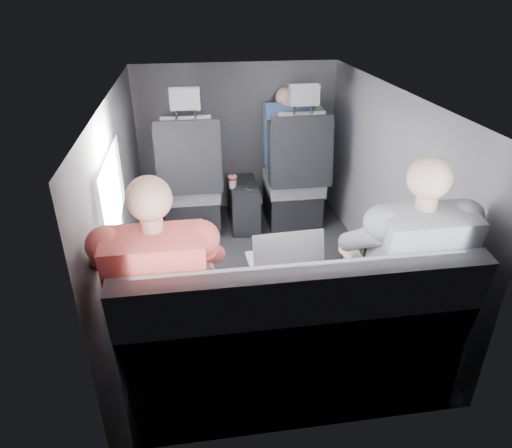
{
  "coord_description": "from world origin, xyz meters",
  "views": [
    {
      "loc": [
        -0.44,
        -2.76,
        1.92
      ],
      "look_at": [
        -0.03,
        -0.05,
        0.49
      ],
      "focal_mm": 32.0,
      "sensor_mm": 36.0,
      "label": 1
    }
  ],
  "objects": [
    {
      "name": "panel_front",
      "position": [
        0.0,
        1.3,
        0.68
      ],
      "size": [
        1.8,
        0.02,
        1.35
      ],
      "primitive_type": "cube",
      "color": "#56565B",
      "rests_on": "floor"
    },
    {
      "name": "front_seat_right",
      "position": [
        0.45,
        0.84,
        0.4
      ],
      "size": [
        0.52,
        0.58,
        1.26
      ],
      "color": "black",
      "rests_on": "floor"
    },
    {
      "name": "laptop_silver",
      "position": [
        0.02,
        -0.76,
        0.64
      ],
      "size": [
        0.38,
        0.34,
        0.26
      ],
      "color": "#ACACB0",
      "rests_on": "rear_bench"
    },
    {
      "name": "side_window",
      "position": [
        -0.88,
        -0.3,
        0.9
      ],
      "size": [
        0.02,
        0.75,
        0.42
      ],
      "primitive_type": "cube",
      "color": "white",
      "rests_on": "panel_left"
    },
    {
      "name": "passenger_rear_right",
      "position": [
        0.57,
        -0.97,
        0.65
      ],
      "size": [
        0.54,
        0.65,
        1.28
      ],
      "color": "#2F496A",
      "rests_on": "rear_bench"
    },
    {
      "name": "panel_right",
      "position": [
        0.9,
        0.0,
        0.68
      ],
      "size": [
        0.02,
        2.6,
        1.35
      ],
      "primitive_type": "cube",
      "color": "#56565B",
      "rests_on": "floor"
    },
    {
      "name": "laptop_black",
      "position": [
        0.58,
        -0.8,
        0.63
      ],
      "size": [
        0.39,
        0.36,
        0.25
      ],
      "color": "black",
      "rests_on": "passenger_rear_right"
    },
    {
      "name": "soda_cup",
      "position": [
        -0.1,
        0.81,
        0.46
      ],
      "size": [
        0.08,
        0.08,
        0.23
      ],
      "color": "white",
      "rests_on": "center_console"
    },
    {
      "name": "panel_back",
      "position": [
        0.0,
        -1.3,
        0.68
      ],
      "size": [
        1.8,
        0.02,
        1.35
      ],
      "primitive_type": "cube",
      "color": "#56565B",
      "rests_on": "floor"
    },
    {
      "name": "floor",
      "position": [
        0.0,
        0.0,
        0.0
      ],
      "size": [
        2.6,
        2.6,
        0.0
      ],
      "primitive_type": "plane",
      "color": "black",
      "rests_on": "ground"
    },
    {
      "name": "passenger_front_right",
      "position": [
        0.41,
        1.1,
        0.74
      ],
      "size": [
        0.38,
        0.38,
        0.74
      ],
      "color": "#2F496A",
      "rests_on": "front_seat_right"
    },
    {
      "name": "center_console",
      "position": [
        0.0,
        0.88,
        0.2
      ],
      "size": [
        0.24,
        0.48,
        0.41
      ],
      "color": "black",
      "rests_on": "floor"
    },
    {
      "name": "panel_left",
      "position": [
        -0.9,
        0.0,
        0.68
      ],
      "size": [
        0.02,
        2.6,
        1.35
      ],
      "primitive_type": "cube",
      "color": "#56565B",
      "rests_on": "floor"
    },
    {
      "name": "ceiling",
      "position": [
        0.0,
        0.0,
        1.35
      ],
      "size": [
        2.6,
        2.6,
        0.0
      ],
      "primitive_type": "plane",
      "rotation": [
        3.14,
        0.0,
        0.0
      ],
      "color": "#B2B2AD",
      "rests_on": "panel_back"
    },
    {
      "name": "front_seat_left",
      "position": [
        -0.45,
        0.84,
        0.4
      ],
      "size": [
        0.52,
        0.58,
        1.26
      ],
      "color": "black",
      "rests_on": "floor"
    },
    {
      "name": "passenger_rear_left",
      "position": [
        -0.61,
        -0.97,
        0.64
      ],
      "size": [
        0.53,
        0.64,
        1.27
      ],
      "color": "#38383D",
      "rests_on": "rear_bench"
    },
    {
      "name": "seatbelt",
      "position": [
        0.45,
        0.67,
        0.8
      ],
      "size": [
        0.35,
        0.11,
        0.59
      ],
      "primitive_type": "cube",
      "rotation": [
        -0.14,
        0.49,
        0.0
      ],
      "color": "black",
      "rests_on": "front_seat_right"
    },
    {
      "name": "laptop_white",
      "position": [
        -0.56,
        -0.77,
        0.64
      ],
      "size": [
        0.4,
        0.38,
        0.27
      ],
      "color": "white",
      "rests_on": "passenger_rear_left"
    },
    {
      "name": "rear_bench",
      "position": [
        0.0,
        -1.06,
        0.31
      ],
      "size": [
        1.6,
        0.57,
        0.92
      ],
      "color": "#5D5C61",
      "rests_on": "floor"
    }
  ]
}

